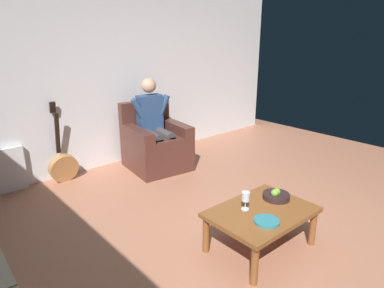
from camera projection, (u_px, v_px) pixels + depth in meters
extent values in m
plane|color=#AF7154|center=(275.00, 246.00, 3.14)|extent=(7.48, 7.48, 0.00)
cube|color=white|center=(109.00, 70.00, 4.79)|extent=(6.63, 0.06, 2.72)
cube|color=#4F2A22|center=(157.00, 155.00, 4.91)|extent=(0.86, 0.91, 0.40)
cube|color=#4F2A22|center=(158.00, 139.00, 4.78)|extent=(0.54, 0.75, 0.10)
cube|color=#4F2A22|center=(175.00, 130.00, 4.97)|extent=(0.26, 0.83, 0.24)
cube|color=#4F2A22|center=(137.00, 137.00, 4.65)|extent=(0.26, 0.83, 0.24)
cube|color=#4F2A22|center=(145.00, 118.00, 5.04)|extent=(0.77, 0.22, 0.53)
cube|color=navy|center=(150.00, 114.00, 4.87)|extent=(0.36, 0.22, 0.53)
sphere|color=tan|center=(149.00, 86.00, 4.75)|extent=(0.21, 0.21, 0.21)
cylinder|color=#423D41|center=(164.00, 133.00, 4.83)|extent=(0.19, 0.46, 0.13)
cylinder|color=#423D41|center=(172.00, 155.00, 4.74)|extent=(0.13, 0.13, 0.50)
cylinder|color=navy|center=(164.00, 105.00, 4.90)|extent=(0.21, 0.12, 0.29)
cylinder|color=#423D41|center=(152.00, 136.00, 4.73)|extent=(0.19, 0.46, 0.13)
cylinder|color=#423D41|center=(160.00, 158.00, 4.63)|extent=(0.13, 0.13, 0.50)
cylinder|color=navy|center=(138.00, 108.00, 4.69)|extent=(0.21, 0.12, 0.29)
cube|color=brown|center=(262.00, 212.00, 3.01)|extent=(0.93, 0.67, 0.04)
cylinder|color=brown|center=(313.00, 228.00, 3.12)|extent=(0.06, 0.06, 0.34)
cylinder|color=brown|center=(255.00, 265.00, 2.62)|extent=(0.06, 0.06, 0.34)
cylinder|color=brown|center=(264.00, 206.00, 3.52)|extent=(0.06, 0.06, 0.34)
cylinder|color=brown|center=(206.00, 235.00, 3.02)|extent=(0.06, 0.06, 0.34)
cylinder|color=#B27A45|center=(64.00, 168.00, 4.46)|extent=(0.37, 0.16, 0.38)
cylinder|color=black|center=(65.00, 168.00, 4.42)|extent=(0.10, 0.02, 0.10)
cube|color=black|center=(57.00, 133.00, 4.37)|extent=(0.05, 0.12, 0.55)
cube|color=black|center=(53.00, 107.00, 4.31)|extent=(0.07, 0.05, 0.14)
cylinder|color=silver|center=(245.00, 209.00, 3.02)|extent=(0.07, 0.07, 0.01)
cylinder|color=silver|center=(245.00, 205.00, 3.00)|extent=(0.01, 0.01, 0.08)
cylinder|color=silver|center=(246.00, 196.00, 2.98)|extent=(0.07, 0.07, 0.08)
cylinder|color=#590C19|center=(246.00, 199.00, 2.98)|extent=(0.06, 0.06, 0.03)
cylinder|color=#2F1E1F|center=(276.00, 196.00, 3.20)|extent=(0.25, 0.25, 0.05)
sphere|color=#72B23B|center=(275.00, 193.00, 3.17)|extent=(0.07, 0.07, 0.07)
sphere|color=#76B028|center=(277.00, 192.00, 3.19)|extent=(0.07, 0.07, 0.07)
cylinder|color=teal|center=(267.00, 221.00, 2.81)|extent=(0.21, 0.21, 0.02)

